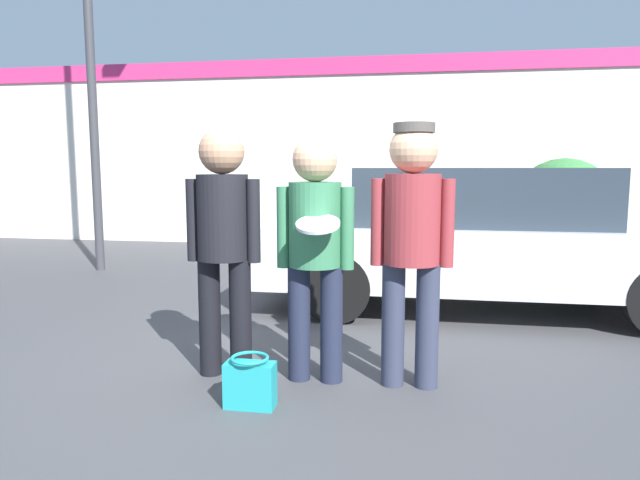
% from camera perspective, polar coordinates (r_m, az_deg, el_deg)
% --- Properties ---
extents(ground_plane, '(56.00, 56.00, 0.00)m').
position_cam_1_polar(ground_plane, '(4.10, -4.84, -13.11)').
color(ground_plane, '#3F3F42').
extents(storefront_building, '(24.00, 0.22, 3.38)m').
position_cam_1_polar(storefront_building, '(10.46, 4.48, 8.80)').
color(storefront_building, silver).
rests_on(storefront_building, ground).
extents(person_left, '(0.51, 0.34, 1.68)m').
position_cam_1_polar(person_left, '(3.89, -9.65, 0.88)').
color(person_left, black).
rests_on(person_left, ground).
extents(person_middle_with_frisbee, '(0.51, 0.56, 1.63)m').
position_cam_1_polar(person_middle_with_frisbee, '(3.73, -0.49, 0.10)').
color(person_middle_with_frisbee, '#1E2338').
rests_on(person_middle_with_frisbee, ground).
extents(person_right, '(0.53, 0.36, 1.70)m').
position_cam_1_polar(person_right, '(3.68, 9.18, 0.95)').
color(person_right, '#2D3347').
rests_on(person_right, ground).
extents(parked_car_near, '(4.51, 1.91, 1.42)m').
position_cam_1_polar(parked_car_near, '(6.05, 15.79, 0.29)').
color(parked_car_near, silver).
rests_on(parked_car_near, ground).
extents(shrub, '(1.58, 1.58, 1.58)m').
position_cam_1_polar(shrub, '(9.71, 23.11, 2.89)').
color(shrub, '#387A3D').
rests_on(shrub, ground).
extents(handbag, '(0.30, 0.23, 0.31)m').
position_cam_1_polar(handbag, '(3.53, -7.01, -13.99)').
color(handbag, teal).
rests_on(handbag, ground).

